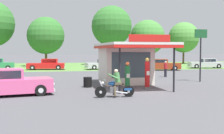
{
  "coord_description": "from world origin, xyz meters",
  "views": [
    {
      "loc": [
        -5.64,
        -17.83,
        2.63
      ],
      "look_at": [
        -1.24,
        2.57,
        1.4
      ],
      "focal_mm": 45.97,
      "sensor_mm": 36.0,
      "label": 1
    }
  ],
  "objects_px": {
    "parked_car_back_row_far_right": "(47,65)",
    "spare_tire_stack": "(88,82)",
    "gas_pump_nearside": "(127,77)",
    "roadside_pole_sign": "(201,46)",
    "bystander_strolling_foreground": "(166,69)",
    "parked_car_back_row_far_left": "(160,65)",
    "bystander_admiring_sedan": "(110,67)",
    "featured_classic_sedan": "(9,83)",
    "motorcycle_with_rider": "(115,86)",
    "parked_car_back_row_centre_right": "(206,64)",
    "gas_pump_offside": "(147,74)",
    "parked_car_back_row_right": "(105,64)"
  },
  "relations": [
    {
      "from": "gas_pump_nearside",
      "to": "gas_pump_offside",
      "type": "distance_m",
      "value": 1.42
    },
    {
      "from": "gas_pump_offside",
      "to": "bystander_admiring_sedan",
      "type": "relative_size",
      "value": 1.31
    },
    {
      "from": "roadside_pole_sign",
      "to": "gas_pump_offside",
      "type": "bearing_deg",
      "value": -152.11
    },
    {
      "from": "featured_classic_sedan",
      "to": "parked_car_back_row_centre_right",
      "type": "distance_m",
      "value": 32.15
    },
    {
      "from": "spare_tire_stack",
      "to": "parked_car_back_row_far_right",
      "type": "bearing_deg",
      "value": 98.85
    },
    {
      "from": "bystander_admiring_sedan",
      "to": "bystander_strolling_foreground",
      "type": "bearing_deg",
      "value": -33.07
    },
    {
      "from": "gas_pump_offside",
      "to": "parked_car_back_row_far_right",
      "type": "distance_m",
      "value": 22.06
    },
    {
      "from": "gas_pump_offside",
      "to": "motorcycle_with_rider",
      "type": "xyz_separation_m",
      "value": [
        -3.0,
        -3.26,
        -0.32
      ]
    },
    {
      "from": "parked_car_back_row_centre_right",
      "to": "bystander_strolling_foreground",
      "type": "height_order",
      "value": "bystander_strolling_foreground"
    },
    {
      "from": "bystander_strolling_foreground",
      "to": "roadside_pole_sign",
      "type": "bearing_deg",
      "value": -75.42
    },
    {
      "from": "featured_classic_sedan",
      "to": "bystander_strolling_foreground",
      "type": "bearing_deg",
      "value": 33.64
    },
    {
      "from": "bystander_admiring_sedan",
      "to": "spare_tire_stack",
      "type": "height_order",
      "value": "bystander_admiring_sedan"
    },
    {
      "from": "featured_classic_sedan",
      "to": "bystander_strolling_foreground",
      "type": "distance_m",
      "value": 16.08
    },
    {
      "from": "gas_pump_offside",
      "to": "roadside_pole_sign",
      "type": "height_order",
      "value": "roadside_pole_sign"
    },
    {
      "from": "gas_pump_nearside",
      "to": "motorcycle_with_rider",
      "type": "relative_size",
      "value": 0.82
    },
    {
      "from": "gas_pump_nearside",
      "to": "bystander_strolling_foreground",
      "type": "bearing_deg",
      "value": 51.88
    },
    {
      "from": "gas_pump_nearside",
      "to": "bystander_strolling_foreground",
      "type": "distance_m",
      "value": 9.61
    },
    {
      "from": "featured_classic_sedan",
      "to": "spare_tire_stack",
      "type": "distance_m",
      "value": 5.65
    },
    {
      "from": "bystander_admiring_sedan",
      "to": "parked_car_back_row_far_left",
      "type": "bearing_deg",
      "value": 37.04
    },
    {
      "from": "gas_pump_nearside",
      "to": "featured_classic_sedan",
      "type": "height_order",
      "value": "gas_pump_nearside"
    },
    {
      "from": "gas_pump_offside",
      "to": "featured_classic_sedan",
      "type": "bearing_deg",
      "value": -171.35
    },
    {
      "from": "roadside_pole_sign",
      "to": "bystander_admiring_sedan",
      "type": "bearing_deg",
      "value": 128.16
    },
    {
      "from": "gas_pump_nearside",
      "to": "gas_pump_offside",
      "type": "height_order",
      "value": "gas_pump_offside"
    },
    {
      "from": "parked_car_back_row_far_left",
      "to": "spare_tire_stack",
      "type": "height_order",
      "value": "parked_car_back_row_far_left"
    },
    {
      "from": "gas_pump_offside",
      "to": "parked_car_back_row_centre_right",
      "type": "height_order",
      "value": "gas_pump_offside"
    },
    {
      "from": "spare_tire_stack",
      "to": "bystander_strolling_foreground",
      "type": "bearing_deg",
      "value": 35.97
    },
    {
      "from": "parked_car_back_row_far_left",
      "to": "roadside_pole_sign",
      "type": "distance_m",
      "value": 14.03
    },
    {
      "from": "featured_classic_sedan",
      "to": "gas_pump_nearside",
      "type": "bearing_deg",
      "value": 10.27
    },
    {
      "from": "parked_car_back_row_far_right",
      "to": "roadside_pole_sign",
      "type": "relative_size",
      "value": 1.21
    },
    {
      "from": "parked_car_back_row_right",
      "to": "bystander_admiring_sedan",
      "type": "bearing_deg",
      "value": -97.36
    },
    {
      "from": "gas_pump_nearside",
      "to": "spare_tire_stack",
      "type": "relative_size",
      "value": 2.55
    },
    {
      "from": "parked_car_back_row_far_right",
      "to": "bystander_admiring_sedan",
      "type": "relative_size",
      "value": 3.27
    },
    {
      "from": "featured_classic_sedan",
      "to": "parked_car_back_row_far_right",
      "type": "xyz_separation_m",
      "value": [
        1.88,
        22.27,
        -0.04
      ]
    },
    {
      "from": "motorcycle_with_rider",
      "to": "parked_car_back_row_right",
      "type": "relative_size",
      "value": 0.4
    },
    {
      "from": "parked_car_back_row_centre_right",
      "to": "spare_tire_stack",
      "type": "bearing_deg",
      "value": -137.76
    },
    {
      "from": "parked_car_back_row_right",
      "to": "spare_tire_stack",
      "type": "xyz_separation_m",
      "value": [
        -4.8,
        -18.73,
        -0.29
      ]
    },
    {
      "from": "parked_car_back_row_far_right",
      "to": "spare_tire_stack",
      "type": "relative_size",
      "value": 7.33
    },
    {
      "from": "motorcycle_with_rider",
      "to": "parked_car_back_row_far_right",
      "type": "height_order",
      "value": "motorcycle_with_rider"
    },
    {
      "from": "gas_pump_offside",
      "to": "bystander_strolling_foreground",
      "type": "distance_m",
      "value": 8.8
    },
    {
      "from": "parked_car_back_row_far_right",
      "to": "roadside_pole_sign",
      "type": "height_order",
      "value": "roadside_pole_sign"
    },
    {
      "from": "motorcycle_with_rider",
      "to": "roadside_pole_sign",
      "type": "height_order",
      "value": "roadside_pole_sign"
    },
    {
      "from": "parked_car_back_row_centre_right",
      "to": "bystander_admiring_sedan",
      "type": "height_order",
      "value": "bystander_admiring_sedan"
    },
    {
      "from": "gas_pump_nearside",
      "to": "roadside_pole_sign",
      "type": "bearing_deg",
      "value": 22.97
    },
    {
      "from": "gas_pump_offside",
      "to": "roadside_pole_sign",
      "type": "relative_size",
      "value": 0.49
    },
    {
      "from": "gas_pump_nearside",
      "to": "parked_car_back_row_centre_right",
      "type": "distance_m",
      "value": 25.84
    },
    {
      "from": "motorcycle_with_rider",
      "to": "featured_classic_sedan",
      "type": "bearing_deg",
      "value": 162.01
    },
    {
      "from": "featured_classic_sedan",
      "to": "bystander_strolling_foreground",
      "type": "xyz_separation_m",
      "value": [
        13.39,
        8.91,
        0.11
      ]
    },
    {
      "from": "gas_pump_offside",
      "to": "parked_car_back_row_far_left",
      "type": "height_order",
      "value": "gas_pump_offside"
    },
    {
      "from": "motorcycle_with_rider",
      "to": "spare_tire_stack",
      "type": "relative_size",
      "value": 3.11
    },
    {
      "from": "featured_classic_sedan",
      "to": "parked_car_back_row_right",
      "type": "bearing_deg",
      "value": 65.68
    }
  ]
}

